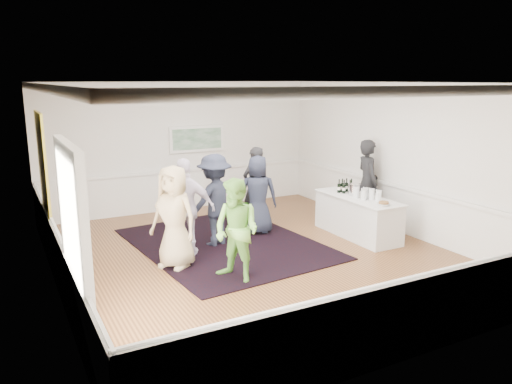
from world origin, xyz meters
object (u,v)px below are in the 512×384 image
guest_lilac (186,208)px  guest_dark_a (215,200)px  guest_green (237,230)px  guest_navy (258,195)px  serving_table (357,216)px  bartender (367,183)px  ice_bucket (354,190)px  guest_dark_b (255,186)px  nut_bowl (384,204)px  guest_tan (174,217)px

guest_lilac → guest_dark_a: bearing=-124.5°
guest_green → guest_navy: size_ratio=1.01×
serving_table → guest_lilac: bearing=172.1°
bartender → guest_green: bartender is taller
serving_table → ice_bucket: (0.02, 0.17, 0.54)m
serving_table → guest_lilac: (-3.63, 0.50, 0.50)m
guest_dark_b → nut_bowl: bearing=108.5°
guest_navy → nut_bowl: 2.62m
bartender → guest_lilac: size_ratio=1.05×
guest_green → guest_navy: (1.52, 2.13, -0.01)m
guest_green → guest_navy: 2.62m
bartender → guest_navy: (-2.49, 0.58, -0.13)m
guest_lilac → guest_dark_b: 2.48m
guest_dark_b → guest_dark_a: bearing=22.9°
serving_table → bartender: bartender is taller
serving_table → guest_dark_a: bearing=163.4°
guest_dark_b → nut_bowl: (1.46, -2.60, -0.01)m
guest_tan → ice_bucket: (4.02, 0.10, 0.05)m
bartender → guest_dark_b: 2.54m
guest_lilac → ice_bucket: bearing=-155.7°
guest_green → guest_dark_b: guest_dark_b is taller
bartender → guest_dark_a: size_ratio=1.06×
serving_table → guest_dark_a: guest_dark_a is taller
bartender → guest_lilac: bearing=105.8°
guest_lilac → ice_bucket: size_ratio=7.14×
guest_lilac → guest_dark_b: size_ratio=1.04×
guest_lilac → guest_dark_b: guest_lilac is taller
bartender → guest_navy: 2.56m
guest_dark_b → nut_bowl: size_ratio=7.55×
guest_tan → guest_dark_a: (1.11, 0.79, 0.01)m
bartender → guest_lilac: bartender is taller
bartender → nut_bowl: bartender is taller
guest_dark_b → guest_navy: bearing=56.5°
serving_table → guest_green: guest_green is taller
guest_tan → ice_bucket: guest_tan is taller
guest_tan → guest_green: (0.71, -1.04, -0.06)m
guest_tan → guest_navy: 2.48m
guest_navy → bartender: bearing=-168.4°
serving_table → guest_navy: size_ratio=1.24×
bartender → ice_bucket: 0.81m
guest_green → guest_dark_a: (0.40, 1.83, 0.06)m
bartender → guest_dark_a: 3.63m
guest_tan → guest_navy: (2.23, 1.08, -0.06)m
bartender → guest_green: 4.30m
bartender → guest_tan: bearing=110.8°
bartender → guest_dark_b: bartender is taller
guest_navy → guest_tan: bearing=50.6°
serving_table → bartender: (0.72, 0.58, 0.55)m
guest_lilac → guest_tan: bearing=78.7°
guest_green → bartender: bearing=85.1°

